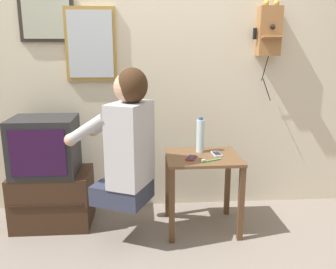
# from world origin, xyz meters

# --- Properties ---
(wall_back) EXTENTS (6.80, 0.05, 2.55)m
(wall_back) POSITION_xyz_m (0.00, 1.14, 1.27)
(wall_back) COLOR beige
(wall_back) RESTS_ON ground_plane
(side_table) EXTENTS (0.56, 0.48, 0.60)m
(side_table) POSITION_xyz_m (0.33, 0.66, 0.47)
(side_table) COLOR brown
(side_table) RESTS_ON ground_plane
(person) EXTENTS (0.62, 0.54, 0.95)m
(person) POSITION_xyz_m (-0.23, 0.47, 0.78)
(person) COLOR #2D3347
(person) RESTS_ON ground_plane
(tv_stand) EXTENTS (0.60, 0.42, 0.44)m
(tv_stand) POSITION_xyz_m (-0.85, 0.81, 0.22)
(tv_stand) COLOR #382316
(tv_stand) RESTS_ON ground_plane
(television) EXTENTS (0.48, 0.39, 0.44)m
(television) POSITION_xyz_m (-0.88, 0.78, 0.66)
(television) COLOR #232326
(television) RESTS_ON tv_stand
(wall_phone_antique) EXTENTS (0.22, 0.18, 0.81)m
(wall_phone_antique) POSITION_xyz_m (0.92, 1.05, 1.53)
(wall_phone_antique) COLOR #9E6B3D
(framed_picture) EXTENTS (0.43, 0.03, 0.37)m
(framed_picture) POSITION_xyz_m (-0.87, 1.10, 1.62)
(framed_picture) COLOR #2D2823
(wall_mirror) EXTENTS (0.41, 0.03, 0.59)m
(wall_mirror) POSITION_xyz_m (-0.53, 1.09, 1.42)
(wall_mirror) COLOR olive
(cell_phone_held) EXTENTS (0.10, 0.14, 0.01)m
(cell_phone_held) POSITION_xyz_m (0.23, 0.60, 0.60)
(cell_phone_held) COLOR maroon
(cell_phone_held) RESTS_ON side_table
(cell_phone_spare) EXTENTS (0.07, 0.13, 0.01)m
(cell_phone_spare) POSITION_xyz_m (0.44, 0.68, 0.60)
(cell_phone_spare) COLOR silver
(cell_phone_spare) RESTS_ON side_table
(water_bottle) EXTENTS (0.06, 0.06, 0.28)m
(water_bottle) POSITION_xyz_m (0.33, 0.76, 0.73)
(water_bottle) COLOR silver
(water_bottle) RESTS_ON side_table
(toothbrush) EXTENTS (0.16, 0.08, 0.02)m
(toothbrush) POSITION_xyz_m (0.36, 0.52, 0.60)
(toothbrush) COLOR #4CBF66
(toothbrush) RESTS_ON side_table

